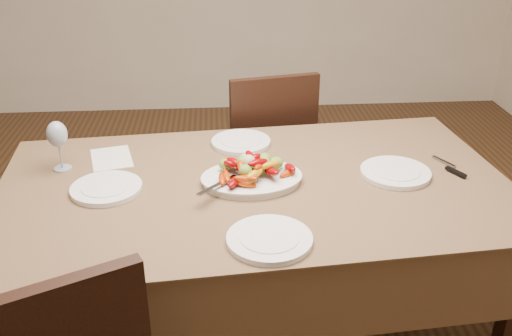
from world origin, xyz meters
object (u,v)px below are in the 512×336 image
Objects in this scene: chair_far at (263,155)px; plate_left at (106,189)px; serving_platter at (252,180)px; dining_table at (256,269)px; plate_far at (241,142)px; plate_right at (395,173)px; wine_glass at (59,144)px; plate_near at (269,239)px.

plate_left is (-0.62, -0.86, 0.29)m from chair_far.
serving_platter reaches higher than plate_left.
plate_far is at bearing 96.14° from dining_table.
plate_left is 1.05m from plate_right.
plate_left is 1.22× the size of wine_glass.
plate_left is at bearing -143.39° from plate_far.
plate_right is 0.99× the size of plate_near.
plate_near is at bearing -36.60° from wine_glass.
serving_platter is 0.34m from plate_far.
chair_far is 3.88× the size of plate_far.
plate_far is (-0.02, 0.34, -0.00)m from serving_platter.
dining_table is 8.98× the size of wine_glass.
dining_table is at bearing -13.08° from wine_glass.
serving_platter is 1.72× the size of wine_glass.
plate_right is at bearing 38.79° from plate_near.
plate_far is at bearing 14.72° from wine_glass.
plate_far is at bearing 150.27° from plate_right.
plate_near is at bearing 74.48° from chair_far.
plate_right is at bearing -29.73° from plate_far.
plate_left is (-0.53, -0.02, 0.39)m from dining_table.
serving_platter reaches higher than dining_table.
plate_right is at bearing -6.36° from wine_glass.
chair_far reaches higher than plate_near.
plate_right and plate_far have the same top height.
chair_far reaches higher than serving_platter.
plate_left reaches higher than dining_table.
wine_glass is (-0.72, 0.17, 0.48)m from dining_table.
dining_table is 0.39m from serving_platter.
plate_right is at bearing 106.10° from chair_far.
plate_left is at bearing -178.10° from dining_table.
chair_far is 4.64× the size of wine_glass.
plate_near reaches higher than dining_table.
dining_table is 1.94× the size of chair_far.
chair_far is (0.10, 0.84, 0.10)m from dining_table.
plate_right is at bearing 3.21° from dining_table.
chair_far reaches higher than plate_far.
plate_near is at bearing -87.99° from dining_table.
chair_far is 3.81× the size of plate_left.
plate_left is 0.28m from wine_glass.
chair_far reaches higher than plate_right.
serving_platter is 0.51m from plate_left.
plate_far is at bearing 36.61° from plate_left.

